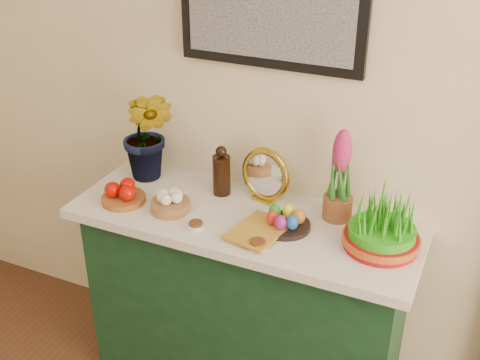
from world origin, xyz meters
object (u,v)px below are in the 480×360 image
object	(u,v)px
sideboard	(245,306)
hyacinth_green	(147,120)
book	(239,223)
mirror	(265,175)
wheatgrass_sabzeh	(383,224)

from	to	relation	value
sideboard	hyacinth_green	xyz separation A→B (m)	(-0.51, 0.12, 0.74)
book	hyacinth_green	bearing A→B (deg)	169.31
mirror	sideboard	bearing A→B (deg)	-99.12
sideboard	hyacinth_green	size ratio (longest dim) A/B	2.35
hyacinth_green	mirror	size ratio (longest dim) A/B	2.36
hyacinth_green	wheatgrass_sabzeh	distance (m)	1.07
hyacinth_green	mirror	bearing A→B (deg)	0.11
sideboard	wheatgrass_sabzeh	world-z (taller)	wheatgrass_sabzeh
sideboard	book	bearing A→B (deg)	-80.10
mirror	wheatgrass_sabzeh	size ratio (longest dim) A/B	0.84
book	sideboard	bearing A→B (deg)	110.88
sideboard	wheatgrass_sabzeh	size ratio (longest dim) A/B	4.64
mirror	wheatgrass_sabzeh	world-z (taller)	mirror
hyacinth_green	mirror	distance (m)	0.56
hyacinth_green	sideboard	bearing A→B (deg)	-16.12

